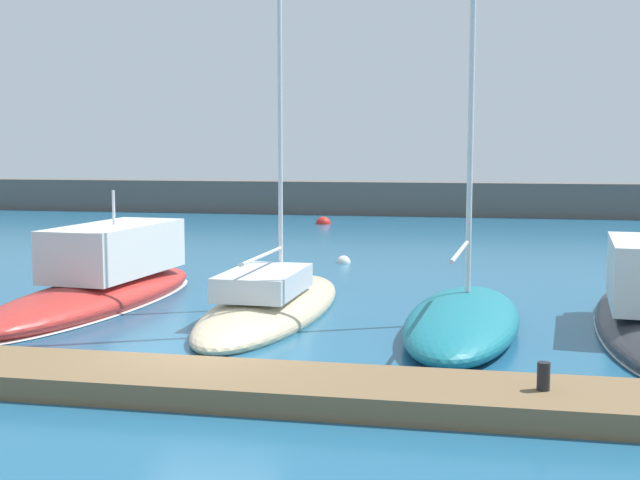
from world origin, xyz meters
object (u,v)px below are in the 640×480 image
sailboat_teal_fourth (463,316)px  dock_bollard (543,376)px  sailboat_sand_third (272,302)px  mooring_buoy_white (343,263)px  mooring_buoy_red (323,224)px  motorboat_red_second (103,281)px

sailboat_teal_fourth → dock_bollard: (1.36, -5.62, 0.25)m
sailboat_sand_third → mooring_buoy_white: bearing=0.5°
mooring_buoy_red → mooring_buoy_white: bearing=-76.2°
mooring_buoy_white → sailboat_sand_third: bearing=-91.1°
motorboat_red_second → sailboat_sand_third: (4.82, -0.56, -0.31)m
sailboat_teal_fourth → mooring_buoy_red: bearing=21.4°
mooring_buoy_white → dock_bollard: size_ratio=1.18×
mooring_buoy_red → sailboat_teal_fourth: bearing=-72.3°
mooring_buoy_red → dock_bollard: dock_bollard is taller
motorboat_red_second → mooring_buoy_white: (5.00, 9.07, -0.61)m
sailboat_teal_fourth → mooring_buoy_white: bearing=26.7°
sailboat_teal_fourth → mooring_buoy_white: size_ratio=29.71×
sailboat_sand_third → mooring_buoy_red: 25.00m
mooring_buoy_white → mooring_buoy_red: mooring_buoy_red is taller
sailboat_teal_fourth → dock_bollard: 5.79m
mooring_buoy_white → dock_bollard: 17.45m
sailboat_sand_third → mooring_buoy_red: size_ratio=23.74×
sailboat_sand_third → mooring_buoy_red: bearing=9.7°
mooring_buoy_white → mooring_buoy_red: bearing=103.8°
motorboat_red_second → dock_bollard: motorboat_red_second is taller
motorboat_red_second → sailboat_sand_third: size_ratio=0.50×
mooring_buoy_red → sailboat_sand_third: bearing=-81.9°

